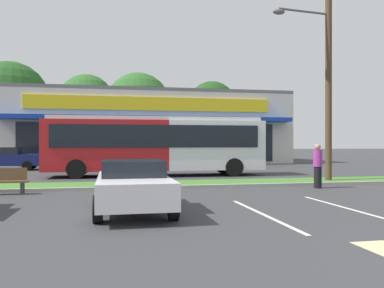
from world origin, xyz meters
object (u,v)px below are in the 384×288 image
object	(u,v)px
utility_pole	(326,58)
bus_stop_bench	(4,180)
car_2	(133,185)
city_bus	(156,144)
car_0	(180,158)
pedestrian_near_bench	(318,166)
car_1	(7,158)

from	to	relation	value
utility_pole	bus_stop_bench	xyz separation A→B (m)	(-13.38, -1.71, -5.23)
utility_pole	car_2	distance (m)	12.09
city_bus	car_2	distance (m)	11.72
car_0	bus_stop_bench	bearing A→B (deg)	-122.79
city_bus	car_2	size ratio (longest dim) A/B	2.82
car_2	car_0	bearing A→B (deg)	166.33
car_0	pedestrian_near_bench	distance (m)	13.97
bus_stop_bench	pedestrian_near_bench	size ratio (longest dim) A/B	0.89
city_bus	car_0	xyz separation A→B (m)	(2.42, 6.23, -1.00)
car_1	car_2	world-z (taller)	car_1
city_bus	bus_stop_bench	world-z (taller)	city_bus
city_bus	car_2	bearing A→B (deg)	-97.95
car_1	car_2	xyz separation A→B (m)	(7.45, -18.25, -0.08)
city_bus	car_0	distance (m)	6.76
car_2	bus_stop_bench	bearing A→B (deg)	-136.10
car_2	pedestrian_near_bench	bearing A→B (deg)	118.70
city_bus	car_2	xyz separation A→B (m)	(-1.89, -11.51, -1.05)
car_0	city_bus	bearing A→B (deg)	-111.25
car_1	pedestrian_near_bench	world-z (taller)	pedestrian_near_bench
car_0	pedestrian_near_bench	bearing A→B (deg)	-76.32
pedestrian_near_bench	utility_pole	bearing A→B (deg)	-1.37
city_bus	car_2	world-z (taller)	city_bus
car_1	pedestrian_near_bench	bearing A→B (deg)	-43.05
car_2	car_1	bearing A→B (deg)	-157.80
car_1	pedestrian_near_bench	xyz separation A→B (m)	(15.07, -14.08, 0.10)
pedestrian_near_bench	bus_stop_bench	bearing A→B (deg)	124.70
bus_stop_bench	city_bus	bearing A→B (deg)	-130.99
utility_pole	car_1	bearing A→B (deg)	143.84
city_bus	bus_stop_bench	distance (m)	9.47
utility_pole	pedestrian_near_bench	size ratio (longest dim) A/B	6.00
car_1	car_2	size ratio (longest dim) A/B	1.09
utility_pole	car_1	distance (m)	21.11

